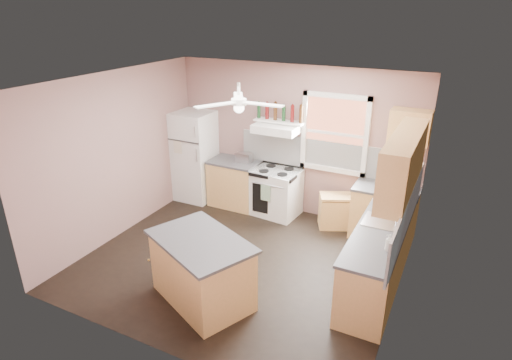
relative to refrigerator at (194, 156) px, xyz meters
The scene contains 32 objects.
floor 2.69m from the refrigerator, 40.69° to the right, with size 4.50×4.50×0.00m, color black.
ceiling 3.13m from the refrigerator, 40.69° to the right, with size 4.50×4.50×0.00m, color white.
wall_back 2.02m from the refrigerator, 10.70° to the left, with size 4.50×0.05×2.70m, color #8A6560.
wall_right 4.55m from the refrigerator, 21.54° to the right, with size 0.05×4.00×2.70m, color #8A6560.
wall_left 1.76m from the refrigerator, 101.71° to the right, with size 0.05×4.00×2.70m, color #8A6560.
backsplash_back 2.42m from the refrigerator, ahead, with size 2.90×0.03×0.55m, color white.
backsplash_right 4.39m from the refrigerator, 18.08° to the right, with size 0.03×2.60×0.55m, color white.
window_view 2.80m from the refrigerator, ahead, with size 1.00×0.02×1.20m, color brown.
window_frame 2.79m from the refrigerator, ahead, with size 1.16×0.07×1.36m, color white.
refrigerator is the anchor object (origin of this frame).
base_cabinet_left 0.98m from the refrigerator, ahead, with size 0.90×0.60×0.86m, color tan.
counter_left 0.87m from the refrigerator, ahead, with size 0.92×0.62×0.04m, color #404043.
toaster 1.07m from the refrigerator, ahead, with size 0.28×0.16×0.18m, color silver.
stove 1.80m from the refrigerator, ahead, with size 0.81×0.64×0.86m, color white.
range_hood 1.86m from the refrigerator, ahead, with size 0.78×0.50×0.14m, color white.
bottle_shelf 1.91m from the refrigerator, ahead, with size 0.90×0.26×0.03m, color white.
cart 2.93m from the refrigerator, ahead, with size 0.54×0.36×0.54m, color tan.
base_cabinet_corner 3.71m from the refrigerator, ahead, with size 1.00×0.60×0.86m, color tan.
base_cabinet_right 4.14m from the refrigerator, 19.31° to the right, with size 0.60×2.20×0.86m, color tan.
counter_corner 3.68m from the refrigerator, ahead, with size 1.02×0.62×0.04m, color #404043.
counter_right 4.10m from the refrigerator, 19.36° to the right, with size 0.62×2.22×0.04m, color #404043.
sink 4.04m from the refrigerator, 16.68° to the right, with size 0.55×0.45×0.03m, color silver.
faucet 4.20m from the refrigerator, 16.05° to the right, with size 0.03×0.03×0.14m, color silver.
upper_cabinet_right 4.27m from the refrigerator, 16.13° to the right, with size 0.33×1.80×0.76m, color tan.
upper_cabinet_corner 4.02m from the refrigerator, ahead, with size 0.60×0.33×0.52m, color tan.
paper_towel 4.02m from the refrigerator, ahead, with size 0.12×0.12×0.26m, color white.
island 3.31m from the refrigerator, 54.44° to the right, with size 1.29×0.81×0.86m, color tan.
island_top 3.28m from the refrigerator, 54.44° to the right, with size 1.36×0.89×0.04m, color #404043.
ceiling_fan_hub 2.99m from the refrigerator, 40.69° to the right, with size 0.20×0.20×0.08m, color white.
soap_bottle 4.46m from the refrigerator, 24.73° to the right, with size 0.08×0.08×0.22m, color silver.
red_caddy 3.93m from the refrigerator, ahead, with size 0.18×0.12×0.10m, color #A7200E.
wine_bottles 1.99m from the refrigerator, ahead, with size 0.86×0.06×0.31m.
Camera 1 is at (2.68, -4.85, 3.65)m, focal length 30.00 mm.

